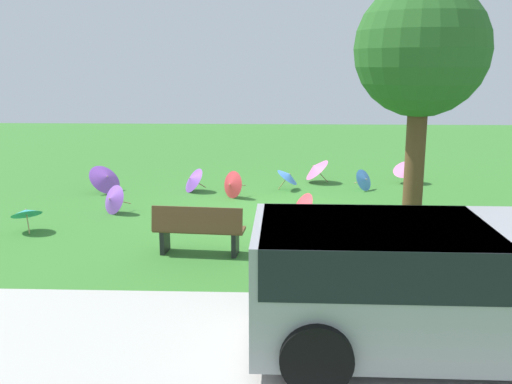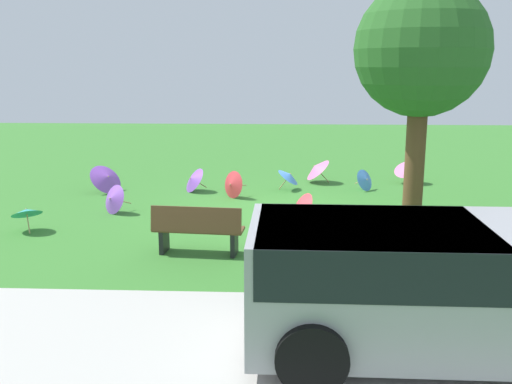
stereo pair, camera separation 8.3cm
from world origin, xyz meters
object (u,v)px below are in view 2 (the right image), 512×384
(shade_tree, at_px, (421,52))
(parasol_teal_0, at_px, (26,212))
(parasol_pink_4, at_px, (316,168))
(park_bench, at_px, (198,229))
(parasol_purple_2, at_px, (193,179))
(parasol_red_0, at_px, (298,208))
(parasol_blue_1, at_px, (289,176))
(parasol_purple_1, at_px, (112,199))
(van_dark, at_px, (436,278))
(parasol_pink_1, at_px, (407,167))
(parasol_purple_0, at_px, (107,178))
(parasol_red_1, at_px, (232,185))
(parasol_blue_0, at_px, (366,180))

(shade_tree, xyz_separation_m, parasol_teal_0, (7.80, 0.62, -3.13))
(shade_tree, relative_size, parasol_pink_4, 5.39)
(park_bench, xyz_separation_m, parasol_purple_2, (0.89, -5.12, -0.13))
(shade_tree, height_order, parasol_teal_0, shade_tree)
(parasol_red_0, relative_size, parasol_blue_1, 1.20)
(parasol_purple_1, bearing_deg, parasol_red_0, 169.96)
(van_dark, distance_m, shade_tree, 5.95)
(parasol_purple_2, height_order, parasol_teal_0, parasol_purple_2)
(parasol_pink_1, distance_m, parasol_teal_0, 10.08)
(parasol_purple_0, distance_m, parasol_red_0, 5.74)
(park_bench, bearing_deg, parasol_purple_2, -80.17)
(park_bench, distance_m, parasol_red_1, 4.43)
(van_dark, distance_m, parasol_pink_4, 9.86)
(park_bench, distance_m, parasol_pink_4, 6.90)
(parasol_purple_0, relative_size, parasol_red_1, 1.60)
(park_bench, bearing_deg, parasol_red_0, -132.22)
(van_dark, xyz_separation_m, parasol_blue_0, (-0.46, -8.84, -0.62))
(van_dark, relative_size, parasol_red_1, 6.59)
(park_bench, height_order, parasol_teal_0, park_bench)
(shade_tree, distance_m, parasol_pink_4, 5.78)
(parasol_blue_1, bearing_deg, van_dark, 100.15)
(shade_tree, relative_size, parasol_purple_1, 6.51)
(parasol_blue_1, xyz_separation_m, parasol_pink_1, (-3.33, -0.99, 0.08))
(van_dark, height_order, parasol_red_0, van_dark)
(parasol_red_1, bearing_deg, parasol_blue_1, -144.86)
(park_bench, distance_m, parasol_pink_1, 8.15)
(parasol_pink_1, bearing_deg, parasol_purple_1, 26.65)
(parasol_blue_1, distance_m, parasol_purple_2, 2.58)
(parasol_purple_0, xyz_separation_m, parasol_teal_0, (0.53, 3.64, 0.02))
(parasol_pink_4, bearing_deg, parasol_red_1, 42.35)
(shade_tree, height_order, parasol_pink_1, shade_tree)
(park_bench, relative_size, parasol_blue_0, 2.46)
(parasol_blue_0, height_order, parasol_teal_0, parasol_teal_0)
(parasol_red_0, distance_m, parasol_purple_1, 4.24)
(parasol_purple_0, bearing_deg, shade_tree, 157.44)
(parasol_blue_0, distance_m, parasol_pink_1, 1.62)
(parasol_red_1, distance_m, parasol_blue_1, 1.78)
(shade_tree, xyz_separation_m, parasol_red_1, (3.93, -2.53, -3.19))
(parasol_red_1, xyz_separation_m, parasol_purple_2, (1.11, -0.70, -0.01))
(parasol_blue_1, relative_size, parasol_pink_1, 0.71)
(parasol_blue_1, bearing_deg, parasol_purple_2, 7.19)
(shade_tree, bearing_deg, parasol_blue_1, -55.08)
(parasol_purple_1, height_order, parasol_pink_1, parasol_pink_1)
(parasol_teal_0, bearing_deg, parasol_blue_1, -141.94)
(parasol_red_1, bearing_deg, parasol_pink_4, -137.65)
(parasol_purple_0, distance_m, parasol_blue_1, 4.82)
(park_bench, relative_size, parasol_pink_1, 1.58)
(parasol_purple_0, distance_m, parasol_red_1, 3.38)
(parasol_red_0, bearing_deg, parasol_red_1, -56.26)
(van_dark, xyz_separation_m, parasol_purple_2, (4.14, -8.49, -0.57))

